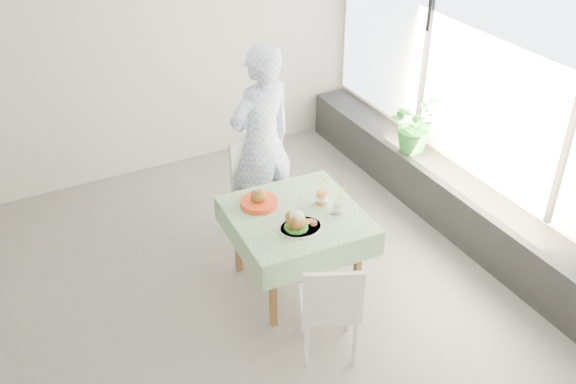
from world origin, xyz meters
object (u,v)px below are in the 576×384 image
chair_far (265,210)px  potted_plant (414,124)px  juice_cup_orange (322,197)px  cafe_table (296,241)px  diner (262,143)px  main_dish (298,223)px  chair_near (329,322)px

chair_far → potted_plant: size_ratio=1.68×
chair_far → juice_cup_orange: juice_cup_orange is taller
cafe_table → diner: size_ratio=0.59×
cafe_table → main_dish: size_ratio=3.16×
cafe_table → chair_near: 0.82m
cafe_table → potted_plant: 1.97m
potted_plant → chair_near: bearing=-140.5°
diner → main_dish: (-0.22, -1.11, -0.13)m
juice_cup_orange → diner: bearing=98.1°
juice_cup_orange → cafe_table: bearing=-173.5°
juice_cup_orange → potted_plant: potted_plant is taller
diner → cafe_table: bearing=69.6°
diner → potted_plant: diner is taller
chair_far → main_dish: bearing=-99.5°
chair_near → cafe_table: bearing=79.5°
chair_far → juice_cup_orange: size_ratio=3.27×
juice_cup_orange → chair_far: bearing=104.5°
cafe_table → chair_far: bearing=84.8°
chair_near → potted_plant: bearing=39.5°
potted_plant → main_dish: bearing=-151.9°
potted_plant → diner: bearing=175.9°
cafe_table → main_dish: (-0.09, -0.20, 0.34)m
cafe_table → diner: bearing=81.9°
cafe_table → chair_near: size_ratio=1.22×
chair_near → juice_cup_orange: size_ratio=2.98×
main_dish → chair_near: bearing=-95.3°
main_dish → juice_cup_orange: size_ratio=1.15×
chair_near → main_dish: main_dish is taller
cafe_table → juice_cup_orange: size_ratio=3.63×
main_dish → juice_cup_orange: (0.35, 0.23, 0.01)m
cafe_table → juice_cup_orange: juice_cup_orange is taller
juice_cup_orange → potted_plant: 1.70m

